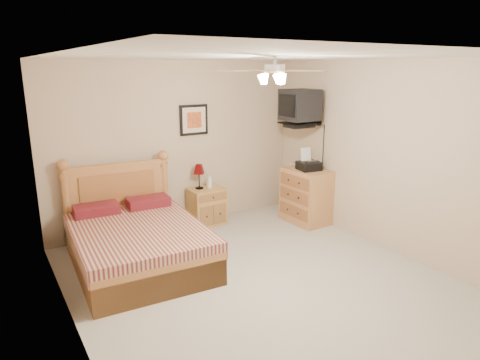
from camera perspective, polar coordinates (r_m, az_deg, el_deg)
The scene contains 17 objects.
floor at distance 5.08m, azimuth 2.72°, elevation -13.33°, with size 4.50×4.50×0.00m, color #A29D92.
ceiling at distance 4.48m, azimuth 3.12°, elevation 16.14°, with size 4.00×4.50×0.04m, color white.
wall_back at distance 6.56m, azimuth -8.31°, elevation 4.60°, with size 4.00×0.04×2.50m, color tan.
wall_front at distance 3.14m, azimuth 27.08°, elevation -8.27°, with size 4.00×0.04×2.50m, color tan.
wall_left at distance 3.90m, azimuth -22.17°, elevation -3.38°, with size 0.04×4.50×2.50m, color tan.
wall_right at distance 5.96m, azimuth 18.99°, elevation 2.93°, with size 0.04×4.50×2.50m, color tan.
bed at distance 5.34m, azimuth -13.58°, elevation -5.02°, with size 1.46×1.92×1.24m, color #A56636, non-canonical shape.
nightstand at distance 6.72m, azimuth -4.45°, elevation -3.51°, with size 0.53×0.40×0.57m, color #B18340.
table_lamp at distance 6.61m, azimuth -5.48°, elevation 0.47°, with size 0.21×0.21×0.39m, color #4E0304, non-canonical shape.
lotion_bottle at distance 6.66m, azimuth -4.12°, elevation -0.10°, with size 0.09×0.09×0.23m, color silver.
framed_picture at distance 6.60m, azimuth -6.19°, elevation 7.97°, with size 0.46×0.04×0.46m, color black.
dresser at distance 6.83m, azimuth 8.80°, elevation -2.11°, with size 0.50×0.72×0.86m, color #AF773A.
fax_machine at distance 6.67m, azimuth 9.19°, elevation 2.74°, with size 0.32×0.33×0.33m, color black, non-canonical shape.
magazine_lower at distance 6.92m, azimuth 7.60°, elevation 1.93°, with size 0.21×0.28×0.03m, color beige.
magazine_upper at distance 6.95m, azimuth 7.76°, elevation 2.16°, with size 0.18×0.25×0.02m, color gray.
wall_tv at distance 6.64m, azimuth 8.99°, elevation 9.57°, with size 0.56×0.46×0.58m, color black, non-canonical shape.
ceiling_fan at distance 4.32m, azimuth 4.65°, elevation 14.31°, with size 1.14×1.14×0.28m, color silver, non-canonical shape.
Camera 1 is at (-2.55, -3.69, 2.39)m, focal length 32.00 mm.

